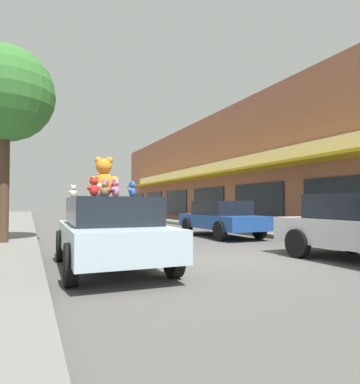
{
  "coord_description": "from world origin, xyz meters",
  "views": [
    {
      "loc": [
        -4.33,
        -7.09,
        1.36
      ],
      "look_at": [
        0.2,
        3.18,
        1.72
      ],
      "focal_mm": 32.0,
      "sensor_mm": 36.0,
      "label": 1
    }
  ],
  "objects_px": {
    "teddy_bear_green": "(116,193)",
    "parked_car_far_center": "(221,218)",
    "teddy_bear_pink": "(115,188)",
    "plush_art_car": "(110,230)",
    "teddy_bear_brown": "(105,189)",
    "teddy_bear_cream": "(73,191)",
    "street_tree": "(5,95)",
    "teddy_bear_white": "(100,190)",
    "teddy_bear_red": "(94,187)",
    "teddy_bear_blue": "(132,189)",
    "teddy_bear_purple": "(105,189)",
    "teddy_bear_black": "(100,193)",
    "teddy_bear_giant": "(104,178)"
  },
  "relations": [
    {
      "from": "teddy_bear_green",
      "to": "parked_car_far_center",
      "type": "height_order",
      "value": "teddy_bear_green"
    },
    {
      "from": "teddy_bear_green",
      "to": "teddy_bear_pink",
      "type": "distance_m",
      "value": 1.15
    },
    {
      "from": "plush_art_car",
      "to": "teddy_bear_brown",
      "type": "distance_m",
      "value": 1.25
    },
    {
      "from": "teddy_bear_cream",
      "to": "street_tree",
      "type": "relative_size",
      "value": 0.05
    },
    {
      "from": "teddy_bear_white",
      "to": "teddy_bear_brown",
      "type": "xyz_separation_m",
      "value": [
        -0.05,
        -0.74,
        -0.0
      ]
    },
    {
      "from": "teddy_bear_red",
      "to": "teddy_bear_brown",
      "type": "bearing_deg",
      "value": 94.06
    },
    {
      "from": "plush_art_car",
      "to": "teddy_bear_green",
      "type": "relative_size",
      "value": 17.48
    },
    {
      "from": "teddy_bear_cream",
      "to": "teddy_bear_red",
      "type": "bearing_deg",
      "value": 74.26
    },
    {
      "from": "teddy_bear_blue",
      "to": "teddy_bear_red",
      "type": "xyz_separation_m",
      "value": [
        -0.78,
        -0.16,
        0.03
      ]
    },
    {
      "from": "teddy_bear_white",
      "to": "teddy_bear_pink",
      "type": "bearing_deg",
      "value": -169.45
    },
    {
      "from": "teddy_bear_green",
      "to": "teddy_bear_cream",
      "type": "relative_size",
      "value": 0.83
    },
    {
      "from": "teddy_bear_purple",
      "to": "parked_car_far_center",
      "type": "relative_size",
      "value": 0.08
    },
    {
      "from": "teddy_bear_purple",
      "to": "teddy_bear_red",
      "type": "distance_m",
      "value": 0.37
    },
    {
      "from": "teddy_bear_black",
      "to": "teddy_bear_white",
      "type": "height_order",
      "value": "teddy_bear_white"
    },
    {
      "from": "teddy_bear_brown",
      "to": "street_tree",
      "type": "height_order",
      "value": "street_tree"
    },
    {
      "from": "teddy_bear_blue",
      "to": "street_tree",
      "type": "distance_m",
      "value": 6.46
    },
    {
      "from": "teddy_bear_giant",
      "to": "teddy_bear_white",
      "type": "height_order",
      "value": "teddy_bear_giant"
    },
    {
      "from": "teddy_bear_black",
      "to": "teddy_bear_blue",
      "type": "distance_m",
      "value": 1.13
    },
    {
      "from": "teddy_bear_green",
      "to": "teddy_bear_purple",
      "type": "bearing_deg",
      "value": 129.19
    },
    {
      "from": "teddy_bear_blue",
      "to": "teddy_bear_cream",
      "type": "xyz_separation_m",
      "value": [
        -0.98,
        1.45,
        -0.01
      ]
    },
    {
      "from": "teddy_bear_giant",
      "to": "teddy_bear_blue",
      "type": "distance_m",
      "value": 0.77
    },
    {
      "from": "teddy_bear_blue",
      "to": "teddy_bear_white",
      "type": "bearing_deg",
      "value": -74.47
    },
    {
      "from": "teddy_bear_giant",
      "to": "teddy_bear_purple",
      "type": "height_order",
      "value": "teddy_bear_giant"
    },
    {
      "from": "teddy_bear_green",
      "to": "teddy_bear_black",
      "type": "bearing_deg",
      "value": 103.85
    },
    {
      "from": "plush_art_car",
      "to": "teddy_bear_white",
      "type": "xyz_separation_m",
      "value": [
        -0.26,
        -0.16,
        0.82
      ]
    },
    {
      "from": "teddy_bear_giant",
      "to": "teddy_bear_cream",
      "type": "height_order",
      "value": "teddy_bear_giant"
    },
    {
      "from": "teddy_bear_black",
      "to": "teddy_bear_white",
      "type": "relative_size",
      "value": 0.83
    },
    {
      "from": "teddy_bear_blue",
      "to": "teddy_bear_brown",
      "type": "height_order",
      "value": "teddy_bear_blue"
    },
    {
      "from": "teddy_bear_giant",
      "to": "teddy_bear_cream",
      "type": "relative_size",
      "value": 2.86
    },
    {
      "from": "teddy_bear_blue",
      "to": "teddy_bear_green",
      "type": "bearing_deg",
      "value": -139.54
    },
    {
      "from": "plush_art_car",
      "to": "teddy_bear_blue",
      "type": "bearing_deg",
      "value": -51.55
    },
    {
      "from": "teddy_bear_blue",
      "to": "teddy_bear_red",
      "type": "height_order",
      "value": "teddy_bear_red"
    },
    {
      "from": "teddy_bear_giant",
      "to": "teddy_bear_pink",
      "type": "relative_size",
      "value": 2.21
    },
    {
      "from": "teddy_bear_cream",
      "to": "teddy_bear_brown",
      "type": "bearing_deg",
      "value": 77.24
    },
    {
      "from": "teddy_bear_red",
      "to": "parked_car_far_center",
      "type": "distance_m",
      "value": 8.1
    },
    {
      "from": "teddy_bear_red",
      "to": "parked_car_far_center",
      "type": "height_order",
      "value": "teddy_bear_red"
    },
    {
      "from": "teddy_bear_giant",
      "to": "parked_car_far_center",
      "type": "relative_size",
      "value": 0.19
    },
    {
      "from": "plush_art_car",
      "to": "teddy_bear_brown",
      "type": "height_order",
      "value": "teddy_bear_brown"
    },
    {
      "from": "teddy_bear_black",
      "to": "teddy_bear_red",
      "type": "distance_m",
      "value": 1.24
    },
    {
      "from": "teddy_bear_blue",
      "to": "teddy_bear_pink",
      "type": "relative_size",
      "value": 0.83
    },
    {
      "from": "teddy_bear_giant",
      "to": "teddy_bear_pink",
      "type": "bearing_deg",
      "value": 154.83
    },
    {
      "from": "teddy_bear_red",
      "to": "plush_art_car",
      "type": "bearing_deg",
      "value": -147.34
    },
    {
      "from": "teddy_bear_green",
      "to": "teddy_bear_purple",
      "type": "height_order",
      "value": "teddy_bear_purple"
    },
    {
      "from": "teddy_bear_pink",
      "to": "street_tree",
      "type": "height_order",
      "value": "street_tree"
    },
    {
      "from": "teddy_bear_giant",
      "to": "teddy_bear_pink",
      "type": "distance_m",
      "value": 0.36
    },
    {
      "from": "teddy_bear_blue",
      "to": "teddy_bear_cream",
      "type": "distance_m",
      "value": 1.75
    },
    {
      "from": "teddy_bear_purple",
      "to": "teddy_bear_white",
      "type": "xyz_separation_m",
      "value": [
        -0.08,
        0.18,
        -0.03
      ]
    },
    {
      "from": "teddy_bear_purple",
      "to": "teddy_bear_blue",
      "type": "height_order",
      "value": "teddy_bear_purple"
    },
    {
      "from": "teddy_bear_giant",
      "to": "street_tree",
      "type": "relative_size",
      "value": 0.14
    },
    {
      "from": "plush_art_car",
      "to": "teddy_bear_brown",
      "type": "xyz_separation_m",
      "value": [
        -0.31,
        -0.9,
        0.82
      ]
    }
  ]
}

